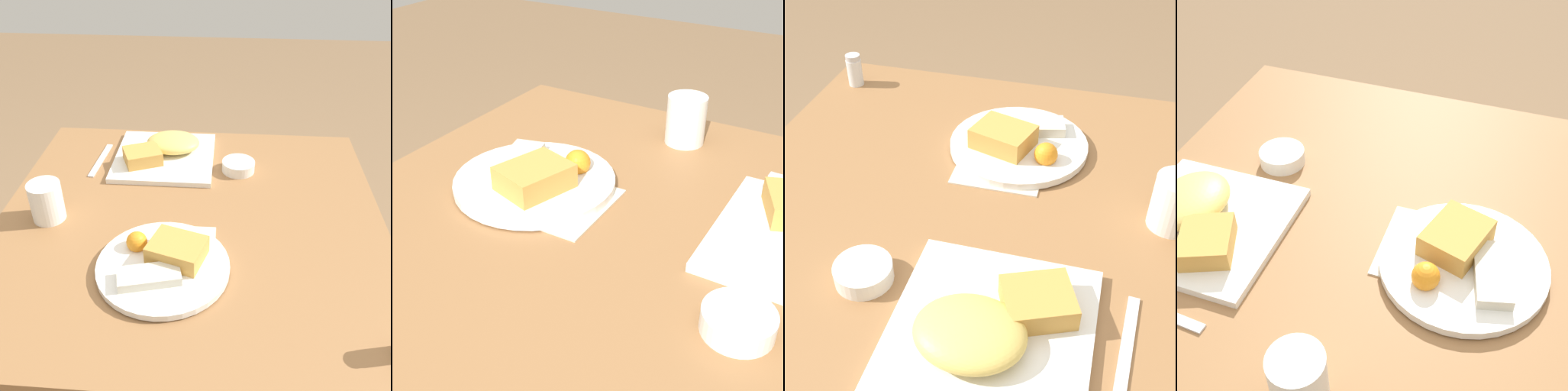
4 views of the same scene
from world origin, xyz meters
The scene contains 5 objects.
dining_table centered at (0.00, 0.00, 0.64)m, with size 0.89×0.88×0.73m.
menu_card centered at (0.02, 0.14, 0.73)m, with size 0.16×0.22×0.00m.
plate_oval_far centered at (0.04, 0.16, 0.75)m, with size 0.27×0.27×0.05m.
sauce_ramekin centered at (-0.11, -0.22, 0.74)m, with size 0.09×0.09×0.03m.
coffee_mug centered at (0.32, 0.02, 0.77)m, with size 0.07×0.07×0.09m.
Camera 2 is at (-0.59, -0.30, 1.19)m, focal length 50.00 mm.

